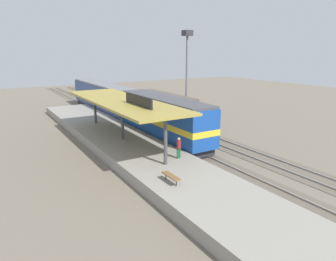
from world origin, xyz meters
TOP-DOWN VIEW (x-y plane):
  - ground_plane at (2.00, 0.00)m, footprint 120.00×120.00m
  - track_near at (0.00, 0.00)m, footprint 3.20×110.00m
  - track_far at (4.60, 0.00)m, footprint 3.20×110.00m
  - platform at (-4.60, 0.00)m, footprint 6.00×44.00m
  - station_canopy at (-4.60, -0.09)m, footprint 5.20×18.00m
  - platform_bench at (-6.00, -11.04)m, footprint 0.44×1.70m
  - locomotive at (0.00, 0.13)m, footprint 2.93×14.43m
  - passenger_carriage_single at (0.00, 18.13)m, footprint 2.90×20.00m
  - freight_car at (4.60, 7.77)m, footprint 2.80×12.00m
  - light_mast at (7.80, 7.26)m, footprint 1.10×1.10m
  - person_waiting at (-3.04, -7.41)m, footprint 0.34×0.34m

SIDE VIEW (x-z plane):
  - ground_plane at x=2.00m, z-range 0.00..0.00m
  - track_near at x=0.00m, z-range -0.05..0.11m
  - track_far at x=4.60m, z-range -0.05..0.11m
  - platform at x=-4.60m, z-range 0.00..0.90m
  - platform_bench at x=-6.00m, z-range 1.09..1.59m
  - person_waiting at x=-3.04m, z-range 1.00..2.71m
  - freight_car at x=4.60m, z-range 0.20..3.74m
  - passenger_carriage_single at x=0.00m, z-range 0.19..4.43m
  - locomotive at x=0.00m, z-range 0.19..4.63m
  - station_canopy at x=-4.60m, z-range 2.18..6.88m
  - light_mast at x=7.80m, z-range 2.55..14.25m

